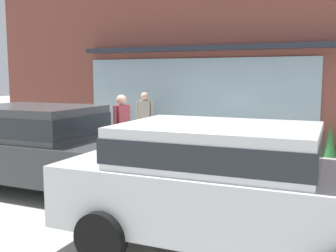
{
  "coord_description": "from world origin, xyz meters",
  "views": [
    {
      "loc": [
        3.16,
        -7.48,
        2.15
      ],
      "look_at": [
        -0.4,
        1.2,
        0.97
      ],
      "focal_mm": 42.5,
      "sensor_mm": 36.0,
      "label": 1
    }
  ],
  "objects_px": {
    "parked_car_silver": "(229,180)",
    "potted_plant_low_front": "(69,134)",
    "pedestrian_passerby": "(145,117)",
    "potted_plant_by_entrance": "(123,137)",
    "pedestrian_with_handbag": "(123,126)",
    "fire_hydrant": "(100,149)",
    "potted_plant_corner_tall": "(251,142)",
    "potted_plant_window_right": "(330,146)",
    "potted_plant_window_left": "(92,137)",
    "parked_car_dark_gray": "(40,143)"
  },
  "relations": [
    {
      "from": "parked_car_dark_gray",
      "to": "potted_plant_window_right",
      "type": "height_order",
      "value": "parked_car_dark_gray"
    },
    {
      "from": "potted_plant_window_right",
      "to": "potted_plant_low_front",
      "type": "bearing_deg",
      "value": 179.08
    },
    {
      "from": "pedestrian_with_handbag",
      "to": "parked_car_silver",
      "type": "bearing_deg",
      "value": -112.56
    },
    {
      "from": "pedestrian_with_handbag",
      "to": "pedestrian_passerby",
      "type": "xyz_separation_m",
      "value": [
        -0.35,
        1.92,
        0.0
      ]
    },
    {
      "from": "potted_plant_window_right",
      "to": "pedestrian_with_handbag",
      "type": "bearing_deg",
      "value": -154.8
    },
    {
      "from": "parked_car_silver",
      "to": "potted_plant_window_right",
      "type": "xyz_separation_m",
      "value": [
        1.14,
        5.43,
        -0.38
      ]
    },
    {
      "from": "pedestrian_passerby",
      "to": "potted_plant_by_entrance",
      "type": "distance_m",
      "value": 1.13
    },
    {
      "from": "fire_hydrant",
      "to": "potted_plant_window_right",
      "type": "height_order",
      "value": "potted_plant_window_right"
    },
    {
      "from": "parked_car_dark_gray",
      "to": "potted_plant_low_front",
      "type": "xyz_separation_m",
      "value": [
        -2.48,
        4.25,
        -0.55
      ]
    },
    {
      "from": "fire_hydrant",
      "to": "potted_plant_corner_tall",
      "type": "xyz_separation_m",
      "value": [
        3.24,
        2.14,
        0.04
      ]
    },
    {
      "from": "pedestrian_passerby",
      "to": "potted_plant_by_entrance",
      "type": "xyz_separation_m",
      "value": [
        -0.87,
        0.32,
        -0.65
      ]
    },
    {
      "from": "potted_plant_corner_tall",
      "to": "potted_plant_window_left",
      "type": "xyz_separation_m",
      "value": [
        -4.8,
        -0.13,
        -0.12
      ]
    },
    {
      "from": "potted_plant_by_entrance",
      "to": "potted_plant_corner_tall",
      "type": "bearing_deg",
      "value": 0.47
    },
    {
      "from": "pedestrian_with_handbag",
      "to": "pedestrian_passerby",
      "type": "relative_size",
      "value": 1.01
    },
    {
      "from": "parked_car_silver",
      "to": "potted_plant_low_front",
      "type": "distance_m",
      "value": 8.53
    },
    {
      "from": "parked_car_silver",
      "to": "potted_plant_corner_tall",
      "type": "xyz_separation_m",
      "value": [
        -0.77,
        5.61,
        -0.44
      ]
    },
    {
      "from": "fire_hydrant",
      "to": "potted_plant_window_right",
      "type": "bearing_deg",
      "value": 20.82
    },
    {
      "from": "parked_car_silver",
      "to": "potted_plant_corner_tall",
      "type": "height_order",
      "value": "parked_car_silver"
    },
    {
      "from": "fire_hydrant",
      "to": "potted_plant_corner_tall",
      "type": "distance_m",
      "value": 3.88
    },
    {
      "from": "pedestrian_passerby",
      "to": "potted_plant_window_left",
      "type": "xyz_separation_m",
      "value": [
        -1.91,
        0.22,
        -0.68
      ]
    },
    {
      "from": "pedestrian_with_handbag",
      "to": "pedestrian_passerby",
      "type": "bearing_deg",
      "value": 33.16
    },
    {
      "from": "potted_plant_low_front",
      "to": "pedestrian_with_handbag",
      "type": "bearing_deg",
      "value": -35.12
    },
    {
      "from": "parked_car_dark_gray",
      "to": "potted_plant_window_left",
      "type": "distance_m",
      "value": 4.51
    },
    {
      "from": "pedestrian_passerby",
      "to": "potted_plant_low_front",
      "type": "distance_m",
      "value": 2.89
    },
    {
      "from": "pedestrian_with_handbag",
      "to": "potted_plant_low_front",
      "type": "height_order",
      "value": "pedestrian_with_handbag"
    },
    {
      "from": "parked_car_dark_gray",
      "to": "potted_plant_corner_tall",
      "type": "distance_m",
      "value": 5.39
    },
    {
      "from": "pedestrian_with_handbag",
      "to": "potted_plant_by_entrance",
      "type": "relative_size",
      "value": 2.64
    },
    {
      "from": "parked_car_silver",
      "to": "potted_plant_corner_tall",
      "type": "relative_size",
      "value": 4.54
    },
    {
      "from": "fire_hydrant",
      "to": "potted_plant_by_entrance",
      "type": "xyz_separation_m",
      "value": [
        -0.52,
        2.11,
        -0.05
      ]
    },
    {
      "from": "parked_car_silver",
      "to": "potted_plant_low_front",
      "type": "height_order",
      "value": "parked_car_silver"
    },
    {
      "from": "pedestrian_with_handbag",
      "to": "potted_plant_window_left",
      "type": "xyz_separation_m",
      "value": [
        -2.26,
        2.14,
        -0.68
      ]
    },
    {
      "from": "fire_hydrant",
      "to": "potted_plant_low_front",
      "type": "relative_size",
      "value": 1.31
    },
    {
      "from": "pedestrian_with_handbag",
      "to": "potted_plant_by_entrance",
      "type": "bearing_deg",
      "value": 51.23
    },
    {
      "from": "pedestrian_with_handbag",
      "to": "potted_plant_window_left",
      "type": "relative_size",
      "value": 2.68
    },
    {
      "from": "pedestrian_passerby",
      "to": "potted_plant_low_front",
      "type": "height_order",
      "value": "pedestrian_passerby"
    },
    {
      "from": "fire_hydrant",
      "to": "pedestrian_with_handbag",
      "type": "height_order",
      "value": "pedestrian_with_handbag"
    },
    {
      "from": "pedestrian_passerby",
      "to": "parked_car_silver",
      "type": "distance_m",
      "value": 6.41
    },
    {
      "from": "parked_car_silver",
      "to": "potted_plant_window_right",
      "type": "bearing_deg",
      "value": 78.8
    },
    {
      "from": "pedestrian_with_handbag",
      "to": "pedestrian_passerby",
      "type": "height_order",
      "value": "pedestrian_with_handbag"
    },
    {
      "from": "pedestrian_with_handbag",
      "to": "potted_plant_corner_tall",
      "type": "relative_size",
      "value": 1.84
    },
    {
      "from": "pedestrian_passerby",
      "to": "potted_plant_low_front",
      "type": "bearing_deg",
      "value": 166.86
    },
    {
      "from": "pedestrian_passerby",
      "to": "potted_plant_window_left",
      "type": "height_order",
      "value": "pedestrian_passerby"
    },
    {
      "from": "potted_plant_low_front",
      "to": "potted_plant_corner_tall",
      "type": "bearing_deg",
      "value": 0.65
    },
    {
      "from": "pedestrian_with_handbag",
      "to": "parked_car_dark_gray",
      "type": "xyz_separation_m",
      "value": [
        -0.67,
        -2.03,
        -0.12
      ]
    },
    {
      "from": "pedestrian_with_handbag",
      "to": "potted_plant_corner_tall",
      "type": "distance_m",
      "value": 3.45
    },
    {
      "from": "pedestrian_with_handbag",
      "to": "parked_car_silver",
      "type": "xyz_separation_m",
      "value": [
        3.3,
        -3.34,
        -0.12
      ]
    },
    {
      "from": "pedestrian_with_handbag",
      "to": "potted_plant_by_entrance",
      "type": "height_order",
      "value": "pedestrian_with_handbag"
    },
    {
      "from": "parked_car_dark_gray",
      "to": "potted_plant_window_right",
      "type": "relative_size",
      "value": 3.96
    },
    {
      "from": "fire_hydrant",
      "to": "parked_car_silver",
      "type": "bearing_deg",
      "value": -40.92
    },
    {
      "from": "pedestrian_passerby",
      "to": "parked_car_dark_gray",
      "type": "distance_m",
      "value": 3.97
    }
  ]
}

